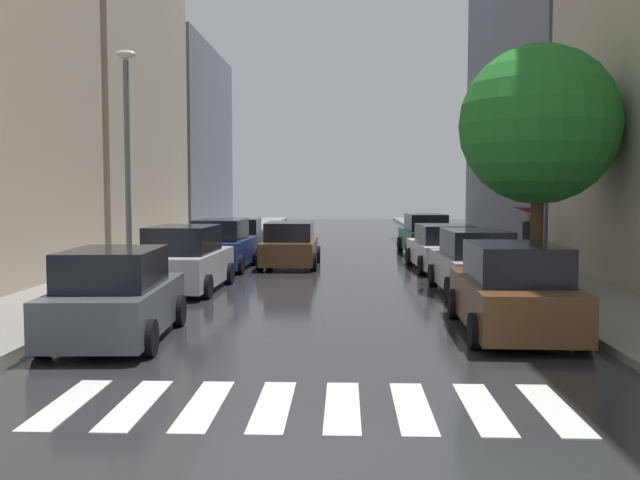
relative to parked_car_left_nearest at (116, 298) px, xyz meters
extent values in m
cube|color=#27272A|center=(3.77, 18.01, -0.82)|extent=(28.00, 72.00, 0.04)
cube|color=gray|center=(-2.73, 18.01, -0.72)|extent=(3.00, 72.00, 0.15)
cube|color=gray|center=(10.27, 18.01, -0.72)|extent=(3.00, 72.00, 0.15)
cube|color=silver|center=(0.62, -3.87, -0.79)|extent=(0.45, 2.20, 0.01)
cube|color=silver|center=(1.52, -3.87, -0.79)|extent=(0.45, 2.20, 0.01)
cube|color=silver|center=(2.42, -3.87, -0.79)|extent=(0.45, 2.20, 0.01)
cube|color=silver|center=(3.32, -3.87, -0.79)|extent=(0.45, 2.20, 0.01)
cube|color=silver|center=(4.22, -3.87, -0.79)|extent=(0.45, 2.20, 0.01)
cube|color=silver|center=(5.12, -3.87, -0.79)|extent=(0.45, 2.20, 0.01)
cube|color=silver|center=(6.02, -3.87, -0.79)|extent=(0.45, 2.20, 0.01)
cube|color=silver|center=(6.92, -3.87, -0.79)|extent=(0.45, 2.20, 0.01)
cube|color=#B2A38C|center=(-7.23, 18.73, 7.39)|extent=(6.00, 12.59, 16.39)
cube|color=slate|center=(-7.23, 33.01, 5.13)|extent=(6.00, 14.45, 11.86)
cube|color=slate|center=(14.77, 22.81, 9.51)|extent=(6.00, 17.51, 20.62)
cube|color=#474C51|center=(0.00, 0.06, -0.20)|extent=(1.99, 4.16, 0.85)
cube|color=black|center=(0.01, -0.15, 0.57)|extent=(1.69, 2.32, 0.69)
cylinder|color=black|center=(-0.97, 1.35, -0.48)|extent=(0.25, 0.65, 0.64)
cylinder|color=black|center=(0.83, 1.44, -0.48)|extent=(0.25, 0.65, 0.64)
cylinder|color=black|center=(-0.83, -1.33, -0.48)|extent=(0.25, 0.65, 0.64)
cylinder|color=black|center=(0.96, -1.24, -0.48)|extent=(0.25, 0.65, 0.64)
cube|color=#B2B7BF|center=(-0.17, 6.49, -0.17)|extent=(2.03, 4.36, 0.90)
cube|color=black|center=(-0.18, 6.28, 0.64)|extent=(1.73, 2.42, 0.74)
cylinder|color=black|center=(-1.04, 7.94, -0.48)|extent=(0.25, 0.65, 0.64)
cylinder|color=black|center=(0.81, 7.87, -0.48)|extent=(0.25, 0.65, 0.64)
cylinder|color=black|center=(-1.16, 5.12, -0.48)|extent=(0.25, 0.65, 0.64)
cylinder|color=black|center=(0.70, 5.04, -0.48)|extent=(0.25, 0.65, 0.64)
cube|color=navy|center=(-0.05, 11.70, -0.18)|extent=(1.94, 4.18, 0.88)
cube|color=black|center=(-0.06, 11.50, 0.61)|extent=(1.65, 2.32, 0.72)
cylinder|color=black|center=(-0.88, 13.09, -0.48)|extent=(0.25, 0.65, 0.64)
cylinder|color=black|center=(0.89, 13.02, -0.48)|extent=(0.25, 0.65, 0.64)
cylinder|color=black|center=(-0.99, 10.38, -0.48)|extent=(0.25, 0.65, 0.64)
cylinder|color=black|center=(0.78, 10.31, -0.48)|extent=(0.25, 0.65, 0.64)
cube|color=black|center=(-0.22, 17.37, -0.24)|extent=(1.93, 4.51, 0.77)
cube|color=black|center=(-0.22, 17.15, 0.46)|extent=(1.65, 2.50, 0.63)
cylinder|color=black|center=(-1.16, 18.81, -0.48)|extent=(0.24, 0.65, 0.64)
cylinder|color=black|center=(0.62, 18.87, -0.48)|extent=(0.24, 0.65, 0.64)
cylinder|color=black|center=(-1.07, 15.87, -0.48)|extent=(0.24, 0.65, 0.64)
cylinder|color=black|center=(0.72, 15.93, -0.48)|extent=(0.24, 0.65, 0.64)
cube|color=brown|center=(7.52, 1.00, -0.19)|extent=(1.98, 4.56, 0.87)
cube|color=black|center=(7.51, 0.77, 0.61)|extent=(1.71, 2.52, 0.71)
cylinder|color=black|center=(6.63, 2.51, -0.48)|extent=(0.24, 0.65, 0.64)
cylinder|color=black|center=(8.49, 2.46, -0.48)|extent=(0.24, 0.65, 0.64)
cylinder|color=black|center=(6.55, -0.47, -0.48)|extent=(0.24, 0.65, 0.64)
cylinder|color=black|center=(8.41, -0.52, -0.48)|extent=(0.24, 0.65, 0.64)
cube|color=#B2B7BF|center=(7.72, 6.20, -0.19)|extent=(1.85, 4.52, 0.86)
cube|color=black|center=(7.72, 5.98, 0.59)|extent=(1.60, 2.50, 0.70)
cylinder|color=black|center=(6.80, 7.66, -0.48)|extent=(0.23, 0.64, 0.64)
cylinder|color=black|center=(8.56, 7.70, -0.48)|extent=(0.23, 0.64, 0.64)
cylinder|color=black|center=(6.87, 4.71, -0.48)|extent=(0.23, 0.64, 0.64)
cylinder|color=black|center=(8.63, 4.74, -0.48)|extent=(0.23, 0.64, 0.64)
cube|color=silver|center=(7.68, 11.91, -0.23)|extent=(2.16, 4.65, 0.78)
cube|color=black|center=(7.69, 11.69, 0.47)|extent=(1.83, 2.59, 0.63)
cylinder|color=black|center=(6.64, 13.37, -0.48)|extent=(0.25, 0.65, 0.64)
cylinder|color=black|center=(8.58, 13.46, -0.48)|extent=(0.25, 0.65, 0.64)
cylinder|color=black|center=(6.78, 10.36, -0.48)|extent=(0.25, 0.65, 0.64)
cylinder|color=black|center=(8.72, 10.46, -0.48)|extent=(0.25, 0.65, 0.64)
cube|color=#0C4C2D|center=(7.71, 17.92, -0.19)|extent=(1.97, 4.45, 0.87)
cube|color=black|center=(7.72, 17.71, 0.60)|extent=(1.67, 2.48, 0.71)
cylinder|color=black|center=(6.76, 19.32, -0.48)|extent=(0.25, 0.65, 0.64)
cylinder|color=black|center=(8.53, 19.41, -0.48)|extent=(0.25, 0.65, 0.64)
cylinder|color=black|center=(6.90, 16.44, -0.48)|extent=(0.25, 0.65, 0.64)
cylinder|color=black|center=(8.66, 16.53, -0.48)|extent=(0.25, 0.65, 0.64)
cube|color=brown|center=(2.25, 12.76, -0.22)|extent=(1.88, 4.32, 0.80)
cube|color=black|center=(2.25, 12.55, 0.50)|extent=(1.64, 2.38, 0.65)
cylinder|color=black|center=(1.33, 14.19, -0.48)|extent=(0.22, 0.64, 0.64)
cylinder|color=black|center=(3.18, 14.18, -0.48)|extent=(0.22, 0.64, 0.64)
cylinder|color=black|center=(1.32, 11.35, -0.48)|extent=(0.22, 0.64, 0.64)
cylinder|color=black|center=(3.17, 11.33, -0.48)|extent=(0.22, 0.64, 0.64)
cylinder|color=navy|center=(10.60, 11.92, -0.23)|extent=(0.28, 0.28, 0.84)
cylinder|color=black|center=(10.60, 11.92, 0.53)|extent=(0.36, 0.36, 0.67)
sphere|color=tan|center=(10.60, 11.92, 1.00)|extent=(0.26, 0.26, 0.26)
cone|color=#8C1E8C|center=(10.60, 11.92, 1.29)|extent=(1.00, 1.00, 0.20)
cylinder|color=#333338|center=(10.60, 11.92, 0.91)|extent=(0.02, 0.02, 0.76)
cylinder|color=#513823|center=(9.60, 7.05, 0.64)|extent=(0.36, 0.36, 2.57)
sphere|color=#25792B|center=(9.60, 7.05, 3.79)|extent=(4.40, 4.40, 4.40)
cylinder|color=#595B60|center=(-1.78, 6.62, 2.45)|extent=(0.16, 0.16, 6.20)
ellipsoid|color=beige|center=(-1.78, 6.62, 5.70)|extent=(0.60, 0.28, 0.24)
camera|label=1|loc=(4.25, -12.81, 2.01)|focal=39.65mm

